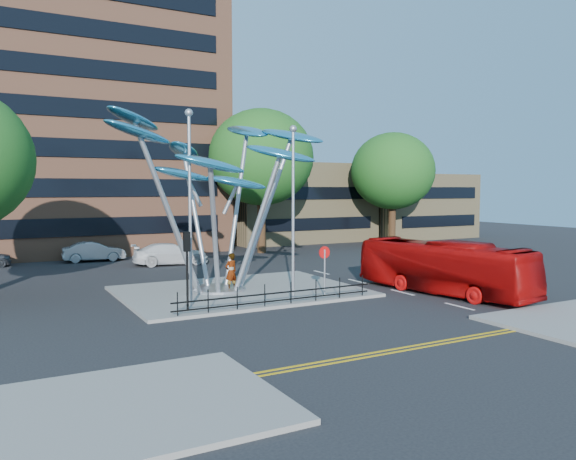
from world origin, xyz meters
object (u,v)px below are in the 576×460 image
street_lamp_right (293,195)px  pedestrian (231,272)px  leaf_sculpture (215,160)px  traffic_light_island (187,254)px  tree_right (261,158)px  no_entry_sign_island (325,262)px  parked_car_mid (94,252)px  red_bus (443,267)px  street_lamp_left (190,190)px  tree_far (393,171)px  parked_car_right (171,254)px

street_lamp_right → pedestrian: street_lamp_right is taller
leaf_sculpture → traffic_light_island: 6.65m
tree_right → leaf_sculpture: (-10.07, -15.32, -1.16)m
leaf_sculpture → pedestrian: 5.81m
pedestrian → traffic_light_island: bearing=30.1°
tree_right → no_entry_sign_island: (-6.00, -19.48, -6.22)m
street_lamp_right → traffic_light_island: size_ratio=2.42×
traffic_light_island → parked_car_mid: 20.53m
traffic_light_island → red_bus: (13.11, -1.77, -1.24)m
tree_right → street_lamp_left: size_ratio=1.38×
tree_right → street_lamp_left: tree_right is taller
tree_far → pedestrian: bearing=-145.9°
street_lamp_right → traffic_light_island: bearing=-174.8°
tree_far → no_entry_sign_island: size_ratio=4.41×
pedestrian → parked_car_right: bearing=-107.7°
tree_far → no_entry_sign_island: 28.42m
tree_far → parked_car_right: 24.10m
leaf_sculpture → no_entry_sign_island: bearing=-45.7°
leaf_sculpture → street_lamp_left: leaf_sculpture is taller
leaf_sculpture → pedestrian: size_ratio=6.54×
traffic_light_island → parked_car_mid: bearing=91.3°
parked_car_mid → parked_car_right: 6.41m
leaf_sculpture → street_lamp_right: bearing=-55.1°
tree_right → street_lamp_left: (-12.50, -18.50, -2.68)m
leaf_sculpture → parked_car_mid: bearing=101.8°
traffic_light_island → no_entry_sign_island: traffic_light_island is taller
tree_far → street_lamp_right: (-21.50, -19.00, -2.01)m
tree_right → traffic_light_island: (-13.00, -19.50, -5.42)m
tree_far → street_lamp_left: bearing=-145.1°
street_lamp_right → parked_car_right: size_ratio=1.57×
street_lamp_left → no_entry_sign_island: bearing=-8.6°
leaf_sculpture → parked_car_mid: (-3.40, 16.26, -6.14)m
leaf_sculpture → parked_car_right: (1.10, 11.69, -6.10)m
tree_right → leaf_sculpture: tree_right is taller
traffic_light_island → red_bus: 13.29m
red_bus → tree_right: bearing=81.7°
traffic_light_island → no_entry_sign_island: 7.05m
red_bus → pedestrian: red_bus is taller
tree_far → street_lamp_left: (-26.50, -18.50, -1.75)m
street_lamp_right → traffic_light_island: (-5.50, -0.50, -2.48)m
no_entry_sign_island → tree_right: bearing=72.9°
street_lamp_left → no_entry_sign_island: 7.47m
traffic_light_island → red_bus: size_ratio=0.35×
tree_right → parked_car_mid: bearing=176.0°
red_bus → pedestrian: 10.98m
tree_right → traffic_light_island: size_ratio=3.54×
street_lamp_left → traffic_light_island: bearing=-116.6°
tree_far → pedestrian: tree_far is taller
leaf_sculpture → street_lamp_right: (2.57, -3.68, -1.78)m
pedestrian → parked_car_right: (0.48, 12.25, -0.35)m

